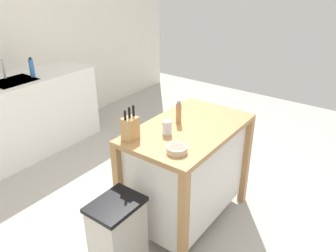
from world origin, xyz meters
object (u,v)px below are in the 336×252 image
(kitchen_island, at_px, (187,169))
(sink_faucet, at_px, (3,69))
(knife_block, at_px, (130,128))
(trash_bin, at_px, (118,239))
(pepper_grinder, at_px, (179,112))
(drinking_cup, at_px, (167,128))
(bottle_dish_soap, at_px, (32,68))
(bowl_ceramic_wide, at_px, (177,149))

(kitchen_island, distance_m, sink_faucet, 2.37)
(knife_block, distance_m, trash_bin, 0.78)
(pepper_grinder, bearing_deg, drinking_cup, -170.08)
(trash_bin, bearing_deg, sink_faucet, 74.86)
(knife_block, xyz_separation_m, pepper_grinder, (0.43, -0.13, 0.00))
(bottle_dish_soap, bearing_deg, kitchen_island, -91.27)
(bowl_ceramic_wide, xyz_separation_m, drinking_cup, (0.18, 0.21, 0.03))
(knife_block, height_order, bottle_dish_soap, knife_block)
(bowl_ceramic_wide, distance_m, sink_faucet, 2.47)
(sink_faucet, height_order, bottle_dish_soap, sink_faucet)
(sink_faucet, distance_m, bottle_dish_soap, 0.29)
(kitchen_island, relative_size, sink_faucet, 4.90)
(drinking_cup, height_order, sink_faucet, sink_faucet)
(kitchen_island, xyz_separation_m, bottle_dish_soap, (0.05, 2.11, 0.50))
(sink_faucet, bearing_deg, bottle_dish_soap, -42.27)
(knife_block, bearing_deg, sink_faucet, 83.21)
(trash_bin, bearing_deg, bowl_ceramic_wide, -27.99)
(pepper_grinder, distance_m, trash_bin, 1.04)
(drinking_cup, distance_m, bottle_dish_soap, 2.06)
(sink_faucet, bearing_deg, kitchen_island, -85.76)
(knife_block, height_order, pepper_grinder, knife_block)
(trash_bin, height_order, bottle_dish_soap, bottle_dish_soap)
(drinking_cup, xyz_separation_m, trash_bin, (-0.58, 0.00, -0.64))
(sink_faucet, relative_size, bottle_dish_soap, 1.00)
(pepper_grinder, bearing_deg, bowl_ceramic_wide, -147.16)
(drinking_cup, xyz_separation_m, bottle_dish_soap, (0.25, 2.05, 0.05))
(drinking_cup, bearing_deg, bowl_ceramic_wide, -129.75)
(bowl_ceramic_wide, height_order, drinking_cup, drinking_cup)
(pepper_grinder, bearing_deg, trash_bin, -177.34)
(bowl_ceramic_wide, bearing_deg, sink_faucet, 85.22)
(bowl_ceramic_wide, distance_m, pepper_grinder, 0.47)
(kitchen_island, xyz_separation_m, bowl_ceramic_wide, (-0.38, -0.15, 0.42))
(drinking_cup, relative_size, bottle_dish_soap, 0.49)
(knife_block, height_order, sink_faucet, knife_block)
(knife_block, distance_m, bottle_dish_soap, 1.94)
(kitchen_island, bearing_deg, trash_bin, 175.29)
(bowl_ceramic_wide, xyz_separation_m, trash_bin, (-0.40, 0.21, -0.61))
(trash_bin, distance_m, bottle_dish_soap, 2.31)
(sink_faucet, bearing_deg, bowl_ceramic_wide, -94.78)
(drinking_cup, relative_size, trash_bin, 0.17)
(knife_block, relative_size, drinking_cup, 2.32)
(kitchen_island, height_order, trash_bin, kitchen_island)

